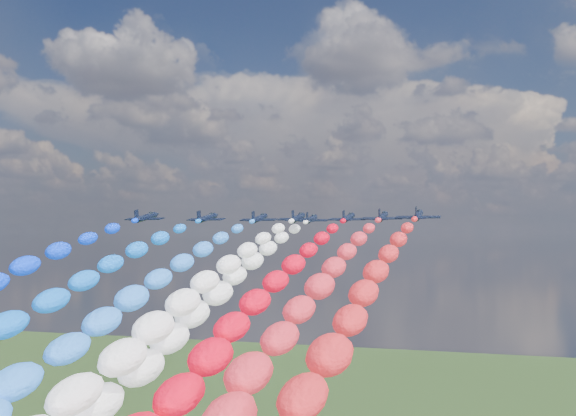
% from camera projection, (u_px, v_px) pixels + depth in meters
% --- Properties ---
extents(jet_0, '(8.73, 11.87, 4.36)m').
position_uv_depth(jet_0, '(146.00, 217.00, 162.35)').
color(jet_0, black).
extents(jet_1, '(9.09, 12.12, 4.36)m').
position_uv_depth(jet_1, '(207.00, 218.00, 169.31)').
color(jet_1, black).
extents(trail_1, '(5.91, 121.63, 38.91)m').
position_uv_depth(trail_1, '(30.00, 328.00, 109.17)').
color(trail_1, blue).
extents(jet_2, '(8.63, 11.79, 4.36)m').
position_uv_depth(jet_2, '(259.00, 218.00, 173.86)').
color(jet_2, black).
extents(trail_2, '(5.91, 121.63, 38.91)m').
position_uv_depth(trail_2, '(117.00, 325.00, 113.72)').
color(trail_2, blue).
extents(jet_3, '(8.90, 11.99, 4.36)m').
position_uv_depth(jet_3, '(298.00, 218.00, 166.61)').
color(jet_3, black).
extents(trail_3, '(5.91, 121.63, 38.91)m').
position_uv_depth(trail_3, '(168.00, 331.00, 106.48)').
color(trail_3, white).
extents(jet_4, '(9.09, 12.12, 4.36)m').
position_uv_depth(jet_4, '(311.00, 219.00, 183.05)').
color(jet_4, black).
extents(trail_4, '(5.91, 121.63, 38.91)m').
position_uv_depth(trail_4, '(205.00, 318.00, 122.91)').
color(trail_4, white).
extents(jet_5, '(8.67, 11.82, 4.36)m').
position_uv_depth(jet_5, '(348.00, 218.00, 166.95)').
color(jet_5, black).
extents(trail_5, '(5.91, 121.63, 38.91)m').
position_uv_depth(trail_5, '(247.00, 331.00, 106.82)').
color(trail_5, red).
extents(jet_6, '(8.97, 12.04, 4.36)m').
position_uv_depth(jet_6, '(383.00, 217.00, 156.25)').
color(jet_6, black).
extents(trail_6, '(5.91, 121.63, 38.91)m').
position_uv_depth(trail_6, '(291.00, 342.00, 96.11)').
color(trail_6, red).
extents(jet_7, '(9.14, 12.16, 4.36)m').
position_uv_depth(jet_7, '(418.00, 215.00, 143.90)').
color(jet_7, black).
extents(trail_7, '(5.91, 121.63, 38.91)m').
position_uv_depth(trail_7, '(339.00, 358.00, 83.76)').
color(trail_7, red).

